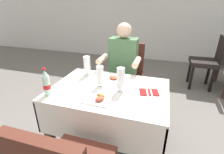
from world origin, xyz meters
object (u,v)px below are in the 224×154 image
chair_far_diner_seat (126,74)px  seated_diner_far (122,66)px  napkin_cutlery_set (149,92)px  beer_glass_middle (100,76)px  background_chair_left (209,59)px  cola_bottle_primary (46,84)px  beer_glass_left (121,80)px  main_dining_table (109,104)px  beer_glass_right (87,66)px  plate_far_diner (115,79)px  plate_near_camera (99,98)px

chair_far_diner_seat → seated_diner_far: size_ratio=0.77×
seated_diner_far → napkin_cutlery_set: (0.41, -0.64, 0.02)m
seated_diner_far → beer_glass_middle: bearing=-94.7°
chair_far_diner_seat → napkin_cutlery_set: size_ratio=4.94×
background_chair_left → chair_far_diner_seat: bearing=-138.8°
chair_far_diner_seat → beer_glass_middle: 0.83m
beer_glass_middle → chair_far_diner_seat: bearing=83.1°
cola_bottle_primary → napkin_cutlery_set: (0.86, 0.31, -0.11)m
beer_glass_left → napkin_cutlery_set: size_ratio=1.18×
main_dining_table → background_chair_left: background_chair_left is taller
napkin_cutlery_set → background_chair_left: (0.89, 1.86, -0.18)m
main_dining_table → background_chair_left: (1.27, 1.90, 0.00)m
chair_far_diner_seat → napkin_cutlery_set: chair_far_diner_seat is taller
main_dining_table → beer_glass_left: (0.12, -0.02, 0.29)m
beer_glass_right → cola_bottle_primary: size_ratio=0.86×
napkin_cutlery_set → background_chair_left: size_ratio=0.20×
main_dining_table → cola_bottle_primary: (-0.48, -0.27, 0.29)m
plate_far_diner → beer_glass_left: beer_glass_left is taller
beer_glass_left → beer_glass_right: 0.53m
plate_far_diner → beer_glass_right: beer_glass_right is taller
plate_near_camera → cola_bottle_primary: 0.48m
main_dining_table → chair_far_diner_seat: 0.79m
beer_glass_left → background_chair_left: size_ratio=0.24×
chair_far_diner_seat → beer_glass_right: bearing=-121.7°
beer_glass_right → cola_bottle_primary: cola_bottle_primary is taller
napkin_cutlery_set → beer_glass_middle: bearing=-177.4°
main_dining_table → seated_diner_far: (-0.04, 0.68, 0.16)m
cola_bottle_primary → background_chair_left: cola_bottle_primary is taller
seated_diner_far → beer_glass_left: 0.73m
main_dining_table → beer_glass_middle: size_ratio=5.20×
main_dining_table → seated_diner_far: 0.70m
beer_glass_middle → napkin_cutlery_set: 0.48m
main_dining_table → napkin_cutlery_set: napkin_cutlery_set is taller
chair_far_diner_seat → napkin_cutlery_set: (0.38, -0.75, 0.18)m
beer_glass_left → background_chair_left: 2.25m
background_chair_left → main_dining_table: bearing=-123.7°
beer_glass_left → cola_bottle_primary: bearing=-157.3°
chair_far_diner_seat → seated_diner_far: 0.19m
plate_far_diner → chair_far_diner_seat: bearing=89.9°
plate_far_diner → background_chair_left: (1.27, 1.69, -0.19)m
seated_diner_far → background_chair_left: seated_diner_far is taller
seated_diner_far → plate_near_camera: (0.02, -0.89, 0.03)m
beer_glass_middle → cola_bottle_primary: cola_bottle_primary is taller
plate_far_diner → beer_glass_right: 0.35m
plate_far_diner → cola_bottle_primary: cola_bottle_primary is taller
seated_diner_far → plate_far_diner: 0.48m
chair_far_diner_seat → background_chair_left: same height
plate_far_diner → beer_glass_middle: 0.23m
plate_far_diner → napkin_cutlery_set: 0.41m
napkin_cutlery_set → background_chair_left: background_chair_left is taller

